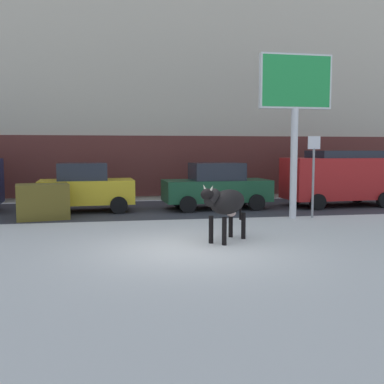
{
  "coord_description": "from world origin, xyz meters",
  "views": [
    {
      "loc": [
        -1.69,
        -10.38,
        2.37
      ],
      "look_at": [
        0.59,
        2.77,
        1.1
      ],
      "focal_mm": 41.95,
      "sensor_mm": 36.0,
      "label": 1
    }
  ],
  "objects_px": {
    "car_darkgreen_sedan": "(216,186)",
    "cow_black": "(226,203)",
    "car_red_van": "(340,176)",
    "street_sign": "(313,170)",
    "pedestrian_near_billboard": "(45,183)",
    "billboard": "(295,92)",
    "pedestrian_by_cars": "(336,179)",
    "dumpster": "(43,202)",
    "car_yellow_hatchback": "(86,187)"
  },
  "relations": [
    {
      "from": "car_darkgreen_sedan",
      "to": "pedestrian_near_billboard",
      "type": "distance_m",
      "value": 7.94
    },
    {
      "from": "car_yellow_hatchback",
      "to": "billboard",
      "type": "bearing_deg",
      "value": -21.91
    },
    {
      "from": "pedestrian_near_billboard",
      "to": "street_sign",
      "type": "height_order",
      "value": "street_sign"
    },
    {
      "from": "pedestrian_near_billboard",
      "to": "billboard",
      "type": "bearing_deg",
      "value": -35.16
    },
    {
      "from": "car_red_van",
      "to": "pedestrian_by_cars",
      "type": "xyz_separation_m",
      "value": [
        1.7,
        3.61,
        -0.36
      ]
    },
    {
      "from": "pedestrian_near_billboard",
      "to": "dumpster",
      "type": "distance_m",
      "value": 5.23
    },
    {
      "from": "pedestrian_near_billboard",
      "to": "street_sign",
      "type": "relative_size",
      "value": 0.61
    },
    {
      "from": "car_red_van",
      "to": "street_sign",
      "type": "height_order",
      "value": "street_sign"
    },
    {
      "from": "billboard",
      "to": "car_yellow_hatchback",
      "type": "height_order",
      "value": "billboard"
    },
    {
      "from": "pedestrian_by_cars",
      "to": "dumpster",
      "type": "distance_m",
      "value": 14.39
    },
    {
      "from": "cow_black",
      "to": "billboard",
      "type": "distance_m",
      "value": 5.78
    },
    {
      "from": "car_red_van",
      "to": "pedestrian_near_billboard",
      "type": "bearing_deg",
      "value": 163.75
    },
    {
      "from": "car_darkgreen_sedan",
      "to": "pedestrian_near_billboard",
      "type": "bearing_deg",
      "value": 153.03
    },
    {
      "from": "cow_black",
      "to": "billboard",
      "type": "bearing_deg",
      "value": 46.71
    },
    {
      "from": "car_darkgreen_sedan",
      "to": "car_red_van",
      "type": "distance_m",
      "value": 5.31
    },
    {
      "from": "street_sign",
      "to": "pedestrian_by_cars",
      "type": "bearing_deg",
      "value": 56.84
    },
    {
      "from": "car_yellow_hatchback",
      "to": "dumpster",
      "type": "relative_size",
      "value": 2.11
    },
    {
      "from": "pedestrian_by_cars",
      "to": "street_sign",
      "type": "xyz_separation_m",
      "value": [
        -4.23,
        -6.48,
        0.79
      ]
    },
    {
      "from": "cow_black",
      "to": "billboard",
      "type": "xyz_separation_m",
      "value": [
        3.24,
        3.44,
        3.32
      ]
    },
    {
      "from": "car_yellow_hatchback",
      "to": "car_darkgreen_sedan",
      "type": "bearing_deg",
      "value": -0.43
    },
    {
      "from": "pedestrian_near_billboard",
      "to": "pedestrian_by_cars",
      "type": "distance_m",
      "value": 14.07
    },
    {
      "from": "billboard",
      "to": "pedestrian_near_billboard",
      "type": "relative_size",
      "value": 3.21
    },
    {
      "from": "billboard",
      "to": "pedestrian_near_billboard",
      "type": "height_order",
      "value": "billboard"
    },
    {
      "from": "cow_black",
      "to": "dumpster",
      "type": "distance_m",
      "value": 7.05
    },
    {
      "from": "car_darkgreen_sedan",
      "to": "pedestrian_by_cars",
      "type": "height_order",
      "value": "car_darkgreen_sedan"
    },
    {
      "from": "cow_black",
      "to": "car_red_van",
      "type": "distance_m",
      "value": 9.02
    },
    {
      "from": "billboard",
      "to": "car_red_van",
      "type": "height_order",
      "value": "billboard"
    },
    {
      "from": "car_darkgreen_sedan",
      "to": "cow_black",
      "type": "bearing_deg",
      "value": -100.65
    },
    {
      "from": "street_sign",
      "to": "billboard",
      "type": "bearing_deg",
      "value": 176.7
    },
    {
      "from": "dumpster",
      "to": "cow_black",
      "type": "bearing_deg",
      "value": -41.82
    },
    {
      "from": "billboard",
      "to": "car_darkgreen_sedan",
      "type": "distance_m",
      "value": 4.89
    },
    {
      "from": "dumpster",
      "to": "street_sign",
      "type": "bearing_deg",
      "value": -7.99
    },
    {
      "from": "car_darkgreen_sedan",
      "to": "dumpster",
      "type": "distance_m",
      "value": 6.62
    },
    {
      "from": "cow_black",
      "to": "billboard",
      "type": "height_order",
      "value": "billboard"
    },
    {
      "from": "car_darkgreen_sedan",
      "to": "street_sign",
      "type": "distance_m",
      "value": 4.06
    },
    {
      "from": "pedestrian_by_cars",
      "to": "dumpster",
      "type": "relative_size",
      "value": 1.02
    },
    {
      "from": "cow_black",
      "to": "car_darkgreen_sedan",
      "type": "height_order",
      "value": "car_darkgreen_sedan"
    },
    {
      "from": "car_yellow_hatchback",
      "to": "pedestrian_near_billboard",
      "type": "distance_m",
      "value": 4.08
    },
    {
      "from": "car_red_van",
      "to": "pedestrian_near_billboard",
      "type": "distance_m",
      "value": 12.89
    },
    {
      "from": "cow_black",
      "to": "pedestrian_near_billboard",
      "type": "bearing_deg",
      "value": 120.82
    },
    {
      "from": "car_yellow_hatchback",
      "to": "dumpster",
      "type": "height_order",
      "value": "car_yellow_hatchback"
    },
    {
      "from": "billboard",
      "to": "car_yellow_hatchback",
      "type": "relative_size",
      "value": 1.55
    },
    {
      "from": "car_red_van",
      "to": "dumpster",
      "type": "xyz_separation_m",
      "value": [
        -11.72,
        -1.58,
        -0.64
      ]
    },
    {
      "from": "car_yellow_hatchback",
      "to": "street_sign",
      "type": "height_order",
      "value": "street_sign"
    },
    {
      "from": "billboard",
      "to": "car_darkgreen_sedan",
      "type": "relative_size",
      "value": 1.29
    },
    {
      "from": "car_darkgreen_sedan",
      "to": "car_red_van",
      "type": "xyz_separation_m",
      "value": [
        5.3,
        -0.01,
        0.33
      ]
    },
    {
      "from": "dumpster",
      "to": "car_darkgreen_sedan",
      "type": "bearing_deg",
      "value": 13.88
    },
    {
      "from": "car_yellow_hatchback",
      "to": "dumpster",
      "type": "bearing_deg",
      "value": -129.53
    },
    {
      "from": "car_red_van",
      "to": "dumpster",
      "type": "bearing_deg",
      "value": -172.32
    },
    {
      "from": "car_yellow_hatchback",
      "to": "car_red_van",
      "type": "bearing_deg",
      "value": -0.25
    }
  ]
}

